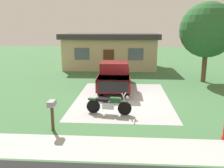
{
  "coord_description": "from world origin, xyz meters",
  "views": [
    {
      "loc": [
        0.3,
        -13.58,
        4.09
      ],
      "look_at": [
        -0.61,
        -0.08,
        0.9
      ],
      "focal_mm": 38.46,
      "sensor_mm": 36.0,
      "label": 1
    }
  ],
  "objects_px": {
    "motorcycle": "(109,105)",
    "mailbox": "(52,108)",
    "pickup_truck": "(115,75)",
    "shade_tree": "(207,30)",
    "neighbor_house": "(111,50)"
  },
  "relations": [
    {
      "from": "motorcycle",
      "to": "pickup_truck",
      "type": "bearing_deg",
      "value": 90.24
    },
    {
      "from": "pickup_truck",
      "to": "neighbor_house",
      "type": "bearing_deg",
      "value": 95.98
    },
    {
      "from": "motorcycle",
      "to": "mailbox",
      "type": "distance_m",
      "value": 3.02
    },
    {
      "from": "pickup_truck",
      "to": "shade_tree",
      "type": "relative_size",
      "value": 0.95
    },
    {
      "from": "motorcycle",
      "to": "shade_tree",
      "type": "bearing_deg",
      "value": 48.55
    },
    {
      "from": "motorcycle",
      "to": "mailbox",
      "type": "xyz_separation_m",
      "value": [
        -2.13,
        -2.08,
        0.51
      ]
    },
    {
      "from": "motorcycle",
      "to": "pickup_truck",
      "type": "distance_m",
      "value": 5.09
    },
    {
      "from": "shade_tree",
      "to": "pickup_truck",
      "type": "bearing_deg",
      "value": -159.43
    },
    {
      "from": "mailbox",
      "to": "neighbor_house",
      "type": "distance_m",
      "value": 15.98
    },
    {
      "from": "mailbox",
      "to": "shade_tree",
      "type": "height_order",
      "value": "shade_tree"
    },
    {
      "from": "shade_tree",
      "to": "neighbor_house",
      "type": "height_order",
      "value": "shade_tree"
    },
    {
      "from": "motorcycle",
      "to": "mailbox",
      "type": "bearing_deg",
      "value": -135.79
    },
    {
      "from": "motorcycle",
      "to": "neighbor_house",
      "type": "relative_size",
      "value": 0.23
    },
    {
      "from": "motorcycle",
      "to": "shade_tree",
      "type": "distance_m",
      "value": 10.7
    },
    {
      "from": "mailbox",
      "to": "motorcycle",
      "type": "bearing_deg",
      "value": 44.21
    }
  ]
}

